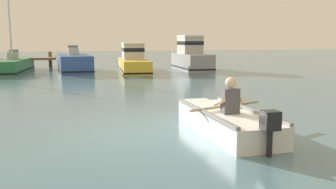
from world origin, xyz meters
name	(u,v)px	position (x,y,z in m)	size (l,w,h in m)	color
ground_plane	(153,132)	(0.00, 0.00, 0.00)	(120.00, 120.00, 0.00)	slate
rowboat_with_person	(225,120)	(1.49, -0.40, 0.25)	(1.91, 3.71, 1.19)	white
moored_boat_green	(12,66)	(-5.23, 16.40, 0.38)	(2.07, 5.76, 4.48)	#287042
moored_boat_blue	(74,63)	(-1.53, 15.97, 0.50)	(2.21, 5.40, 1.62)	#2D519E
moored_boat_yellow	(133,61)	(2.08, 15.22, 0.66)	(2.04, 6.19, 1.78)	gold
moored_boat_grey	(191,57)	(5.96, 15.30, 0.84)	(1.72, 4.67, 2.25)	gray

